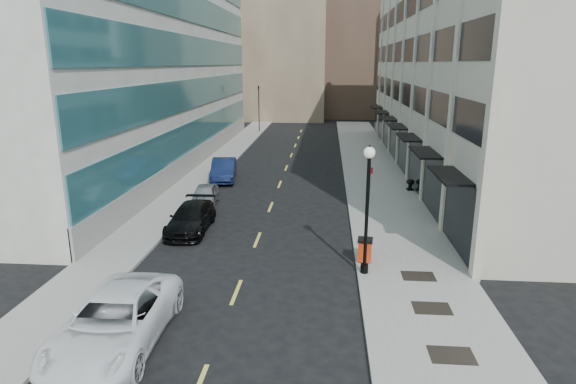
% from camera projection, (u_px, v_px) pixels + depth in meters
% --- Properties ---
extents(ground, '(160.00, 160.00, 0.00)m').
position_uv_depth(ground, '(226.00, 317.00, 17.65)').
color(ground, black).
rests_on(ground, ground).
extents(sidewalk_right, '(5.00, 80.00, 0.15)m').
position_uv_depth(sidewalk_right, '(378.00, 185.00, 36.29)').
color(sidewalk_right, gray).
rests_on(sidewalk_right, ground).
extents(sidewalk_left, '(3.00, 80.00, 0.15)m').
position_uv_depth(sidewalk_left, '(197.00, 182.00, 37.39)').
color(sidewalk_left, gray).
rests_on(sidewalk_left, ground).
extents(building_right, '(15.30, 46.50, 18.25)m').
position_uv_depth(building_right, '(490.00, 63.00, 39.96)').
color(building_right, beige).
rests_on(building_right, ground).
extents(building_left, '(16.14, 46.00, 20.00)m').
position_uv_depth(building_left, '(107.00, 51.00, 42.29)').
color(building_left, silver).
rests_on(building_left, ground).
extents(skyline_tan_near, '(14.00, 18.00, 28.00)m').
position_uv_depth(skyline_tan_near, '(284.00, 32.00, 79.76)').
color(skyline_tan_near, '#9B8665').
rests_on(skyline_tan_near, ground).
extents(skyline_brown, '(12.00, 16.00, 34.00)m').
position_uv_depth(skyline_brown, '(356.00, 14.00, 81.89)').
color(skyline_brown, brown).
rests_on(skyline_brown, ground).
extents(skyline_tan_far, '(12.00, 14.00, 22.00)m').
position_uv_depth(skyline_tan_far, '(236.00, 52.00, 90.95)').
color(skyline_tan_far, '#9B8665').
rests_on(skyline_tan_far, ground).
extents(skyline_stone, '(10.00, 14.00, 20.00)m').
position_uv_depth(skyline_stone, '(419.00, 56.00, 77.15)').
color(skyline_stone, beige).
rests_on(skyline_stone, ground).
extents(grate_near, '(1.40, 1.00, 0.01)m').
position_uv_depth(grate_near, '(452.00, 355.00, 15.09)').
color(grate_near, black).
rests_on(grate_near, sidewalk_right).
extents(grate_mid, '(1.40, 1.00, 0.01)m').
position_uv_depth(grate_mid, '(432.00, 308.00, 17.98)').
color(grate_mid, black).
rests_on(grate_mid, sidewalk_right).
extents(grate_far, '(1.40, 1.00, 0.01)m').
position_uv_depth(grate_far, '(418.00, 276.00, 20.67)').
color(grate_far, black).
rests_on(grate_far, sidewalk_right).
extents(road_centerline, '(0.15, 68.20, 0.01)m').
position_uv_depth(road_centerline, '(275.00, 195.00, 34.01)').
color(road_centerline, '#D8CC4C').
rests_on(road_centerline, ground).
extents(traffic_signal, '(0.66, 0.66, 6.98)m').
position_uv_depth(traffic_signal, '(259.00, 89.00, 62.79)').
color(traffic_signal, black).
rests_on(traffic_signal, ground).
extents(car_white_van, '(3.02, 6.42, 1.77)m').
position_uv_depth(car_white_van, '(116.00, 321.00, 15.66)').
color(car_white_van, white).
rests_on(car_white_van, ground).
extents(car_black_pickup, '(2.16, 5.10, 1.47)m').
position_uv_depth(car_black_pickup, '(191.00, 218.00, 26.54)').
color(car_black_pickup, black).
rests_on(car_black_pickup, ground).
extents(car_silver_sedan, '(1.98, 4.12, 1.36)m').
position_uv_depth(car_silver_sedan, '(205.00, 195.00, 31.29)').
color(car_silver_sedan, '#97999F').
rests_on(car_silver_sedan, ground).
extents(car_blue_sedan, '(2.48, 5.34, 1.69)m').
position_uv_depth(car_blue_sedan, '(224.00, 170.00, 38.00)').
color(car_blue_sedan, '#121D44').
rests_on(car_blue_sedan, ground).
extents(trash_bin, '(0.75, 0.80, 1.10)m').
position_uv_depth(trash_bin, '(365.00, 249.00, 22.11)').
color(trash_bin, red).
rests_on(trash_bin, sidewalk_right).
extents(lamppost, '(0.47, 0.47, 5.69)m').
position_uv_depth(lamppost, '(367.00, 199.00, 20.18)').
color(lamppost, black).
rests_on(lamppost, sidewalk_right).
extents(sign_post, '(0.30, 0.06, 2.53)m').
position_uv_depth(sign_post, '(370.00, 179.00, 31.12)').
color(sign_post, slate).
rests_on(sign_post, sidewalk_right).
extents(urn_planter, '(0.59, 0.59, 0.81)m').
position_uv_depth(urn_planter, '(410.00, 183.00, 34.52)').
color(urn_planter, black).
rests_on(urn_planter, sidewalk_right).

